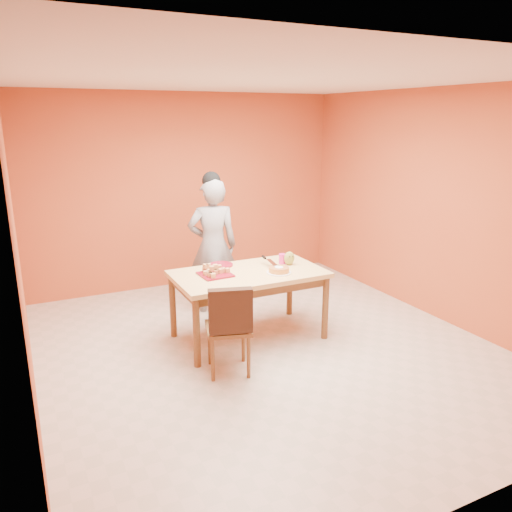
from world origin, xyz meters
name	(u,v)px	position (x,y,z in m)	size (l,w,h in m)	color
floor	(268,349)	(0.00, 0.00, 0.00)	(5.00, 5.00, 0.00)	beige
ceiling	(270,78)	(0.00, 0.00, 2.70)	(5.00, 5.00, 0.00)	white
wall_back	(187,191)	(0.00, 2.50, 1.35)	(4.50, 4.50, 0.00)	#BB512B
wall_left	(17,249)	(-2.25, 0.00, 1.35)	(5.00, 5.00, 0.00)	#BB512B
wall_right	(439,206)	(2.25, 0.00, 1.35)	(5.00, 5.00, 0.00)	#BB512B
dining_table	(249,280)	(-0.06, 0.36, 0.67)	(1.60, 0.90, 0.76)	#EBD17B
dining_chair	(229,326)	(-0.55, -0.27, 0.47)	(0.52, 0.58, 0.90)	brown
pastry_pile	(215,269)	(-0.42, 0.40, 0.82)	(0.28, 0.28, 0.09)	tan
person	(213,246)	(-0.10, 1.30, 0.83)	(0.61, 0.40, 1.66)	gray
pastry_platter	(215,274)	(-0.42, 0.40, 0.77)	(0.32, 0.32, 0.02)	maroon
red_dinner_plate	(221,265)	(-0.23, 0.71, 0.77)	(0.27, 0.27, 0.02)	maroon
white_cake_plate	(279,272)	(0.22, 0.18, 0.77)	(0.27, 0.27, 0.01)	white
sponge_cake	(279,270)	(0.22, 0.18, 0.80)	(0.22, 0.22, 0.05)	orange
cake_server	(272,262)	(0.23, 0.36, 0.83)	(0.05, 0.27, 0.01)	silver
egg_ornament	(289,258)	(0.47, 0.40, 0.84)	(0.12, 0.10, 0.15)	olive
magenta_glass	(282,259)	(0.42, 0.47, 0.82)	(0.08, 0.08, 0.11)	#E22183
checker_tin	(288,255)	(0.62, 0.70, 0.78)	(0.10, 0.10, 0.03)	#311A0D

